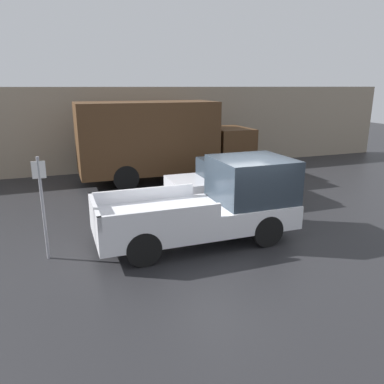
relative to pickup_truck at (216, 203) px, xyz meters
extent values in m
plane|color=#232326|center=(0.56, -0.32, -1.01)|extent=(60.00, 60.00, 0.00)
cube|color=gray|center=(0.56, 9.54, 0.99)|extent=(28.00, 0.15, 4.00)
cube|color=silver|center=(-0.57, 0.00, -0.33)|extent=(5.27, 2.07, 0.62)
cube|color=#28333D|center=(1.06, 0.00, 0.57)|extent=(2.00, 1.94, 1.17)
cube|color=silver|center=(-1.76, 0.98, 0.15)|extent=(2.90, 0.10, 0.34)
cube|color=silver|center=(-1.76, -0.98, 0.15)|extent=(2.90, 0.10, 0.34)
cube|color=silver|center=(-3.16, 0.00, 0.15)|extent=(0.10, 2.07, 0.34)
cylinder|color=black|center=(1.06, 0.92, -0.59)|extent=(0.84, 0.26, 0.84)
cylinder|color=black|center=(1.06, -0.92, -0.59)|extent=(0.84, 0.26, 0.84)
cylinder|color=black|center=(-2.21, 0.92, -0.59)|extent=(0.84, 0.26, 0.84)
cylinder|color=black|center=(-2.21, -0.92, -0.59)|extent=(0.84, 0.26, 0.84)
cube|color=silver|center=(1.95, 2.87, -0.39)|extent=(4.63, 1.86, 0.69)
cube|color=#28333D|center=(2.09, 2.87, 0.26)|extent=(2.55, 1.63, 0.61)
cylinder|color=black|center=(3.38, 3.70, -0.68)|extent=(0.66, 0.22, 0.66)
cylinder|color=black|center=(3.38, 2.04, -0.68)|extent=(0.66, 0.22, 0.66)
cylinder|color=black|center=(0.51, 3.70, -0.68)|extent=(0.66, 0.22, 0.66)
cylinder|color=black|center=(0.51, 2.04, -0.68)|extent=(0.66, 0.22, 0.66)
cube|color=#472D19|center=(3.66, 6.82, 0.33)|extent=(1.67, 2.33, 1.71)
cube|color=#472D19|center=(-0.21, 6.82, 0.94)|extent=(5.76, 2.46, 2.93)
cylinder|color=black|center=(3.35, 7.91, -0.50)|extent=(1.02, 0.30, 1.02)
cylinder|color=black|center=(3.35, 5.72, -0.50)|extent=(1.02, 0.30, 1.02)
cylinder|color=black|center=(-1.38, 7.91, -0.50)|extent=(1.02, 0.30, 1.02)
cylinder|color=black|center=(-1.38, 5.72, -0.50)|extent=(1.02, 0.30, 1.02)
cylinder|color=gray|center=(-4.30, 0.25, 0.24)|extent=(0.07, 0.07, 2.50)
cube|color=silver|center=(-4.30, 0.23, 1.19)|extent=(0.30, 0.02, 0.40)
cube|color=#194CB2|center=(3.94, 9.21, -0.51)|extent=(0.45, 0.40, 1.01)
camera|label=1|loc=(-3.88, -8.76, 3.02)|focal=35.00mm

